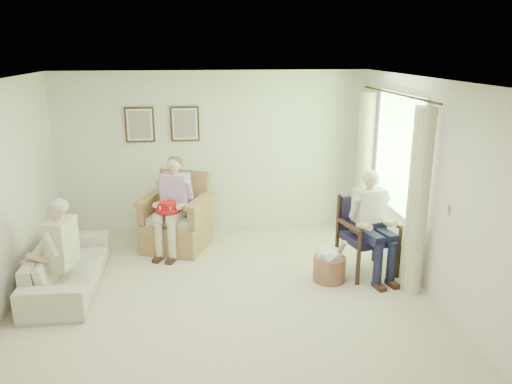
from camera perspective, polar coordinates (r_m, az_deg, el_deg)
The scene contains 18 objects.
floor at distance 5.99m, azimuth -3.38°, elevation -13.24°, with size 5.50×5.50×0.00m, color beige.
back_wall at distance 8.13m, azimuth -4.81°, elevation 4.52°, with size 5.00×0.04×2.60m, color silver.
front_wall at distance 2.98m, azimuth -0.18°, elevation -17.43°, with size 5.00×0.04×2.60m, color silver.
right_wall at distance 6.14m, azimuth 20.38°, elevation -0.37°, with size 0.04×5.50×2.60m, color silver.
ceiling at distance 5.23m, azimuth -3.86°, elevation 12.39°, with size 5.00×5.50×0.02m, color white.
window at distance 7.11m, azimuth 16.02°, elevation 4.57°, with size 0.13×2.50×1.63m.
curtain_left at distance 6.29m, azimuth 17.98°, elevation -1.17°, with size 0.34×0.34×2.30m, color beige.
curtain_right at distance 8.04m, azimuth 12.24°, elevation 2.98°, with size 0.34×0.34×2.30m, color beige.
framed_print_left at distance 8.05m, azimuth -13.15°, elevation 7.50°, with size 0.45×0.05×0.55m.
framed_print_right at distance 8.01m, azimuth -8.12°, elevation 7.72°, with size 0.45×0.05×0.55m.
wicker_armchair at distance 7.65m, azimuth -9.08°, elevation -3.71°, with size 0.89×0.88×1.14m.
wood_armchair at distance 6.91m, azimuth 12.46°, elevation -4.38°, with size 0.66×0.62×1.02m.
sofa at distance 6.81m, azimuth -20.67°, elevation -7.93°, with size 0.75×1.92×0.56m, color beige.
person_wicker at distance 7.36m, azimuth -9.28°, elevation -0.70°, with size 0.40×0.62×1.40m.
person_dark at distance 6.67m, azimuth 13.07°, elevation -2.76°, with size 0.40×0.62×1.39m.
person_sofa at distance 6.36m, azimuth -21.70°, elevation -5.72°, with size 0.42×0.62×1.23m.
red_hat at distance 7.22m, azimuth -10.04°, elevation -1.76°, with size 0.34×0.34×0.14m.
hatbox at distance 6.63m, azimuth 8.42°, elevation -8.05°, with size 0.43×0.43×0.62m.
Camera 1 is at (-0.29, -5.21, 2.95)m, focal length 35.00 mm.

